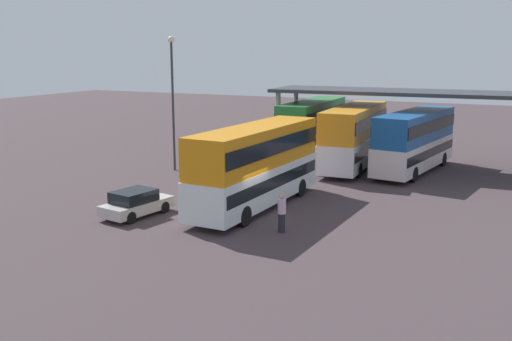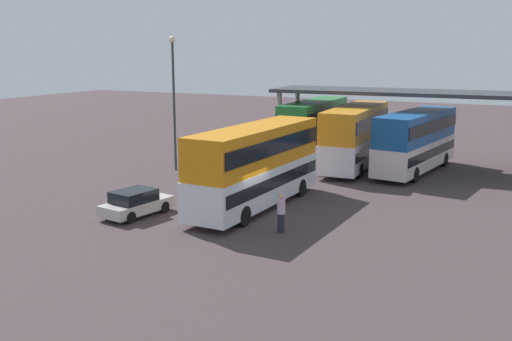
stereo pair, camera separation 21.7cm
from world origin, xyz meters
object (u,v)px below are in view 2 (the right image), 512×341
Objects in this scene: parked_hatchback at (136,203)px; double_decker_near_canopy at (314,126)px; double_decker_main at (256,163)px; pedestrian_waiting at (281,213)px; lamppost_tall at (174,89)px; double_decker_mid_row at (356,134)px; double_decker_far_right at (416,139)px.

parked_hatchback is 0.38× the size of double_decker_near_canopy.
double_decker_near_canopy is (-2.45, 15.34, 0.01)m from double_decker_main.
pedestrian_waiting is at bearing -165.59° from double_decker_near_canopy.
lamppost_tall is (-4.56, 10.43, 4.97)m from parked_hatchback.
parked_hatchback is 19.70m from double_decker_near_canopy.
double_decker_mid_row is 16.16m from pedestrian_waiting.
double_decker_main is at bearing -39.42° from parked_hatchback.
double_decker_far_right is (10.62, 17.06, 1.61)m from parked_hatchback.
double_decker_near_canopy is at bearing 82.13° from double_decker_far_right.
lamppost_tall is (-15.17, -6.63, 3.36)m from double_decker_far_right.
double_decker_main reaches higher than pedestrian_waiting.
parked_hatchback is 7.73m from pedestrian_waiting.
double_decker_mid_row is 1.17× the size of lamppost_tall.
double_decker_near_canopy is at bearing 54.17° from double_decker_mid_row.
parked_hatchback is 0.39× the size of double_decker_far_right.
double_decker_main is 11.69m from lamppost_tall.
double_decker_near_canopy is at bearing 52.89° from lamppost_tall.
double_decker_far_right is (8.31, -2.43, -0.11)m from double_decker_near_canopy.
double_decker_mid_row is (1.68, 12.63, 0.00)m from double_decker_main.
parked_hatchback is at bearing -66.40° from lamppost_tall.
pedestrian_waiting is (1.25, -16.04, -1.45)m from double_decker_mid_row.
double_decker_far_right is (5.86, 12.91, -0.10)m from double_decker_main.
pedestrian_waiting is at bearing -38.34° from lamppost_tall.
double_decker_mid_row is at bearing -124.85° from double_decker_near_canopy.
double_decker_mid_row reaches higher than parked_hatchback.
double_decker_far_right is at bearing -88.81° from double_decker_mid_row.
pedestrian_waiting is at bearing 178.28° from double_decker_far_right.
double_decker_main is 5.84× the size of pedestrian_waiting.
double_decker_main reaches higher than parked_hatchback.
double_decker_near_canopy is 19.57m from pedestrian_waiting.
parked_hatchback is at bearing -120.92° from pedestrian_waiting.
parked_hatchback is 12.42m from lamppost_tall.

